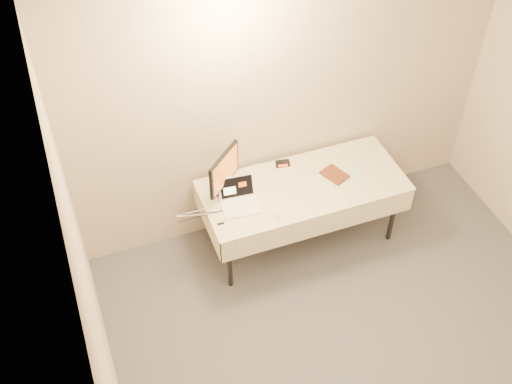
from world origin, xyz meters
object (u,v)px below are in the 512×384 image
object	(u,v)px
table	(303,190)
book	(329,171)
laptop	(239,199)
monitor	(224,172)

from	to	relation	value
table	book	bearing A→B (deg)	-4.47
laptop	monitor	size ratio (longest dim) A/B	0.76
table	laptop	bearing A→B (deg)	-178.81
laptop	book	distance (m)	0.86
monitor	book	bearing A→B (deg)	-51.56
table	laptop	size ratio (longest dim) A/B	5.27
table	monitor	size ratio (longest dim) A/B	4.00
laptop	book	size ratio (longest dim) A/B	1.52
monitor	book	size ratio (longest dim) A/B	2.00
table	laptop	xyz separation A→B (m)	(-0.62, -0.01, 0.12)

